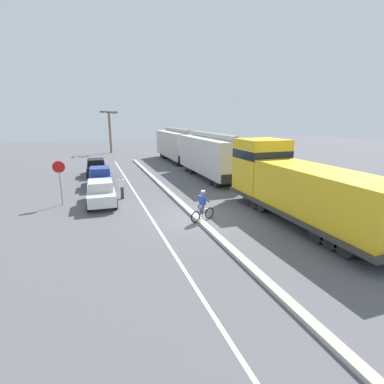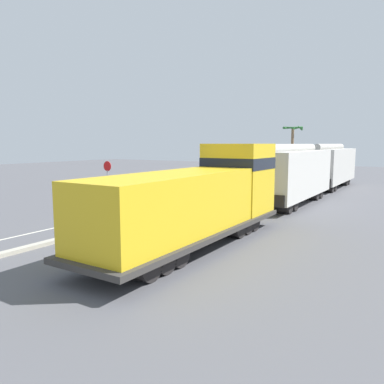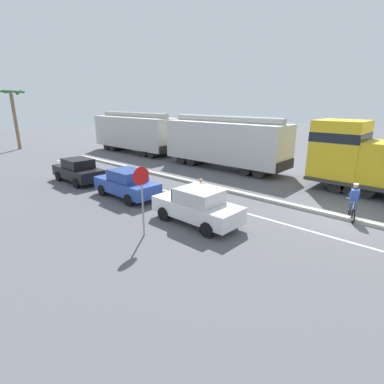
# 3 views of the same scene
# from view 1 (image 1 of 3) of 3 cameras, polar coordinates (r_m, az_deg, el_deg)

# --- Properties ---
(ground_plane) EXTENTS (120.00, 120.00, 0.00)m
(ground_plane) POSITION_cam_1_polar(r_m,az_deg,el_deg) (17.02, 0.82, -5.10)
(ground_plane) COLOR #56565B
(median_curb) EXTENTS (0.36, 36.00, 0.16)m
(median_curb) POSITION_cam_1_polar(r_m,az_deg,el_deg) (22.50, -4.35, -0.09)
(median_curb) COLOR #B2AD9E
(median_curb) RESTS_ON ground
(lane_stripe) EXTENTS (0.14, 36.00, 0.01)m
(lane_stripe) POSITION_cam_1_polar(r_m,az_deg,el_deg) (22.06, -10.39, -0.78)
(lane_stripe) COLOR silver
(lane_stripe) RESTS_ON ground
(locomotive) EXTENTS (3.10, 11.61, 4.20)m
(locomotive) POSITION_cam_1_polar(r_m,az_deg,el_deg) (17.62, 18.97, 0.86)
(locomotive) COLOR gold
(locomotive) RESTS_ON ground
(hopper_car_lead) EXTENTS (2.90, 10.60, 4.18)m
(hopper_car_lead) POSITION_cam_1_polar(r_m,az_deg,el_deg) (27.99, 3.67, 6.92)
(hopper_car_lead) COLOR beige
(hopper_car_lead) RESTS_ON ground
(hopper_car_middle) EXTENTS (2.90, 10.60, 4.18)m
(hopper_car_middle) POSITION_cam_1_polar(r_m,az_deg,el_deg) (38.89, -2.97, 8.99)
(hopper_car_middle) COLOR beige
(hopper_car_middle) RESTS_ON ground
(parked_car_white) EXTENTS (1.89, 4.23, 1.62)m
(parked_car_white) POSITION_cam_1_polar(r_m,az_deg,el_deg) (20.34, -16.95, -0.10)
(parked_car_white) COLOR silver
(parked_car_white) RESTS_ON ground
(parked_car_blue) EXTENTS (1.91, 4.24, 1.62)m
(parked_car_blue) POSITION_cam_1_polar(r_m,az_deg,el_deg) (25.66, -17.07, 2.79)
(parked_car_blue) COLOR #28479E
(parked_car_blue) RESTS_ON ground
(parked_car_black) EXTENTS (1.92, 4.24, 1.62)m
(parked_car_black) POSITION_cam_1_polar(r_m,az_deg,el_deg) (30.77, -17.78, 4.56)
(parked_car_black) COLOR black
(parked_car_black) RESTS_ON ground
(cyclist) EXTENTS (1.61, 0.74, 1.71)m
(cyclist) POSITION_cam_1_polar(r_m,az_deg,el_deg) (16.45, 2.00, -2.80)
(cyclist) COLOR black
(cyclist) RESTS_ON ground
(stop_sign) EXTENTS (0.76, 0.08, 2.88)m
(stop_sign) POSITION_cam_1_polar(r_m,az_deg,el_deg) (20.95, -23.93, 3.08)
(stop_sign) COLOR gray
(stop_sign) RESTS_ON ground
(palm_tree_near) EXTENTS (2.68, 2.78, 6.63)m
(palm_tree_near) POSITION_cam_1_polar(r_m,az_deg,el_deg) (49.10, -15.44, 12.96)
(palm_tree_near) COLOR #846647
(palm_tree_near) RESTS_ON ground
(pedestrian_by_cars) EXTENTS (0.34, 0.22, 1.62)m
(pedestrian_by_cars) POSITION_cam_1_polar(r_m,az_deg,el_deg) (21.41, -13.20, 0.94)
(pedestrian_by_cars) COLOR #33333D
(pedestrian_by_cars) RESTS_ON ground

